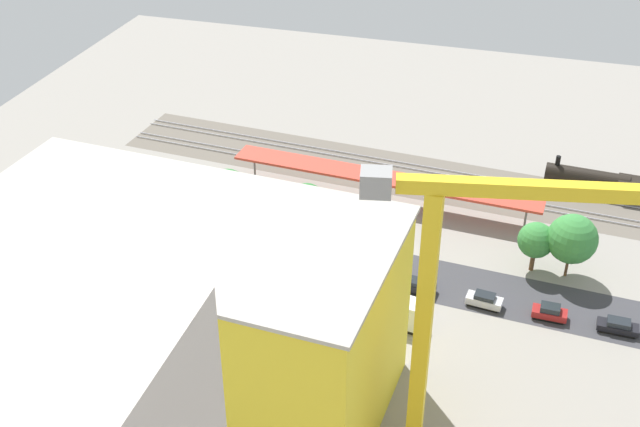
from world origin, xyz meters
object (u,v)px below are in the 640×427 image
(box_truck_2, at_px, (380,307))
(street_tree_5, at_px, (248,192))
(parked_car_6, at_px, (231,256))
(street_tree_3, at_px, (307,202))
(street_tree_2, at_px, (294,201))
(box_truck_0, at_px, (268,294))
(parked_car_7, at_px, (175,244))
(construction_building, at_px, (182,308))
(street_tree_4, at_px, (572,239))
(box_truck_1, at_px, (214,280))
(parked_car_0, at_px, (618,327))
(parked_car_3, at_px, (416,286))
(platform_canopy_near, at_px, (384,178))
(street_tree_1, at_px, (536,240))
(tower_crane, at_px, (448,308))
(parked_car_4, at_px, (348,277))
(parked_car_2, at_px, (484,300))
(traffic_light, at_px, (304,246))
(street_tree_0, at_px, (228,191))
(parked_car_1, at_px, (550,313))
(parked_car_5, at_px, (290,267))
(locomotive, at_px, (597,183))

(box_truck_2, distance_m, street_tree_5, 27.02)
(parked_car_6, distance_m, street_tree_3, 12.49)
(street_tree_2, distance_m, street_tree_3, 1.70)
(box_truck_0, xyz_separation_m, street_tree_5, (8.73, -16.57, 3.23))
(parked_car_6, relative_size, street_tree_3, 0.63)
(parked_car_7, xyz_separation_m, street_tree_5, (-7.09, -9.12, 4.04))
(construction_building, xyz_separation_m, street_tree_4, (-37.47, -30.75, -4.35))
(box_truck_1, bearing_deg, parked_car_0, -172.76)
(parked_car_3, distance_m, box_truck_0, 18.15)
(parked_car_3, relative_size, box_truck_1, 0.56)
(platform_canopy_near, relative_size, parked_car_3, 9.39)
(box_truck_0, distance_m, street_tree_4, 37.72)
(street_tree_5, bearing_deg, box_truck_2, 145.21)
(street_tree_1, relative_size, street_tree_2, 0.96)
(parked_car_3, height_order, street_tree_4, street_tree_4)
(tower_crane, bearing_deg, box_truck_1, -31.67)
(tower_crane, relative_size, box_truck_0, 3.45)
(construction_building, bearing_deg, parked_car_4, -114.26)
(box_truck_0, bearing_deg, parked_car_2, -163.76)
(parked_car_6, height_order, street_tree_1, street_tree_1)
(box_truck_1, bearing_deg, parked_car_7, -37.77)
(parked_car_6, height_order, traffic_light, traffic_light)
(street_tree_0, bearing_deg, parked_car_1, 168.21)
(box_truck_2, bearing_deg, parked_car_2, -152.43)
(parked_car_7, bearing_deg, street_tree_4, -170.02)
(platform_canopy_near, xyz_separation_m, parked_car_1, (-24.49, 20.14, -3.16))
(box_truck_0, bearing_deg, parked_car_7, -25.22)
(parked_car_1, xyz_separation_m, tower_crane, (9.54, 24.76, 17.65))
(box_truck_2, bearing_deg, platform_canopy_near, -78.00)
(parked_car_3, height_order, street_tree_0, street_tree_0)
(street_tree_2, bearing_deg, parked_car_3, 155.44)
(parked_car_0, relative_size, street_tree_4, 0.53)
(parked_car_0, bearing_deg, street_tree_1, -42.45)
(parked_car_4, relative_size, street_tree_4, 0.49)
(platform_canopy_near, distance_m, parked_car_1, 31.87)
(parked_car_4, height_order, box_truck_1, box_truck_1)
(parked_car_5, xyz_separation_m, parked_car_6, (7.97, -0.09, 0.06))
(box_truck_2, bearing_deg, parked_car_4, -47.31)
(parked_car_4, distance_m, box_truck_0, 10.68)
(street_tree_2, bearing_deg, street_tree_4, -179.86)
(parked_car_5, distance_m, street_tree_1, 30.95)
(locomotive, bearing_deg, street_tree_4, 81.13)
(street_tree_5, bearing_deg, box_truck_1, 95.26)
(street_tree_2, bearing_deg, parked_car_5, 104.24)
(street_tree_1, height_order, street_tree_2, street_tree_2)
(street_tree_2, relative_size, street_tree_4, 0.82)
(parked_car_3, distance_m, street_tree_1, 16.19)
(parked_car_4, bearing_deg, locomotive, -133.28)
(street_tree_1, height_order, traffic_light, traffic_light)
(parked_car_2, bearing_deg, construction_building, 37.51)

